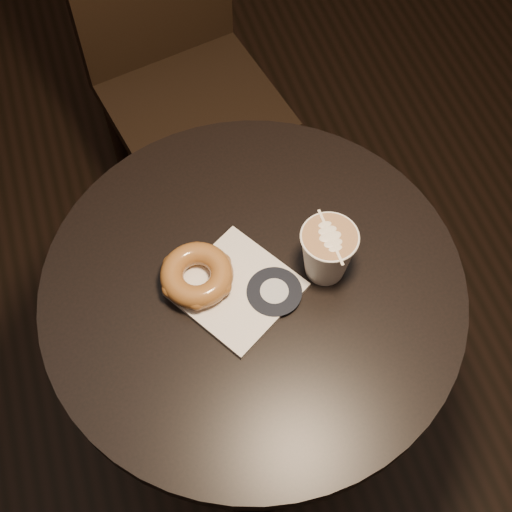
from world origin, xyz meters
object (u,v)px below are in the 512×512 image
Objects in this scene: cafe_table at (253,334)px; doughnut at (197,275)px; chair at (173,48)px; pastry_bag at (237,289)px; latte_cup at (327,253)px.

doughnut is (-0.08, 0.03, 0.23)m from cafe_table.
chair is at bearing 86.83° from cafe_table.
cafe_table is 0.21m from pastry_bag.
latte_cup is (0.12, -0.01, 0.25)m from cafe_table.
pastry_bag is at bearing -174.34° from cafe_table.
pastry_bag is at bearing 177.69° from latte_cup.
latte_cup is (0.21, -0.04, 0.02)m from doughnut.
pastry_bag is at bearing -106.22° from chair.
chair reaches higher than cafe_table.
doughnut is (-0.06, 0.03, 0.02)m from pastry_bag.
cafe_table is 6.32× the size of doughnut.
pastry_bag is at bearing -30.19° from doughnut.
cafe_table is 0.75× the size of chair.
cafe_table is at bearing -104.14° from chair.
pastry_bag is 0.07m from doughnut.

